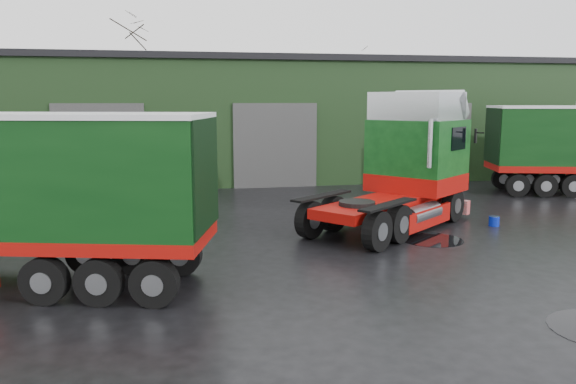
% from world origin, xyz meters
% --- Properties ---
extents(ground, '(100.00, 100.00, 0.00)m').
position_xyz_m(ground, '(0.00, 0.00, 0.00)').
color(ground, black).
extents(warehouse, '(32.40, 12.40, 6.30)m').
position_xyz_m(warehouse, '(2.00, 20.00, 3.16)').
color(warehouse, black).
rests_on(warehouse, ground).
extents(hero_tractor, '(7.48, 6.90, 4.46)m').
position_xyz_m(hero_tractor, '(4.04, 4.50, 2.23)').
color(hero_tractor, '#0F4615').
rests_on(hero_tractor, ground).
extents(wash_bucket, '(0.38, 0.38, 0.32)m').
position_xyz_m(wash_bucket, '(7.74, 4.27, 0.16)').
color(wash_bucket, '#071CA6').
rests_on(wash_bucket, ground).
extents(tree_back_a, '(4.40, 4.40, 9.50)m').
position_xyz_m(tree_back_a, '(-6.00, 30.00, 4.75)').
color(tree_back_a, black).
rests_on(tree_back_a, ground).
extents(tree_back_b, '(4.40, 4.40, 7.50)m').
position_xyz_m(tree_back_b, '(10.00, 30.00, 3.75)').
color(tree_back_b, black).
rests_on(tree_back_b, ground).
extents(puddle_1, '(1.85, 1.85, 0.01)m').
position_xyz_m(puddle_1, '(4.90, 2.89, 0.00)').
color(puddle_1, black).
rests_on(puddle_1, ground).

